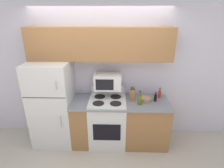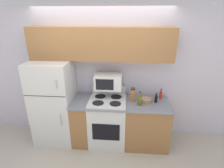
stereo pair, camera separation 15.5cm
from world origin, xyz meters
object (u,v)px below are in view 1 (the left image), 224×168
object	(u,v)px
bowl	(146,99)
bottle_hot_sauce	(160,94)
refrigerator	(53,104)
microwave	(108,82)
stove	(108,121)
knife_block	(132,95)
bottle_soy_sauce	(155,98)
bottle_olive_oil	(140,99)

from	to	relation	value
bowl	bottle_hot_sauce	size ratio (longest dim) A/B	1.03
refrigerator	microwave	bearing A→B (deg)	6.30
stove	knife_block	distance (m)	0.70
refrigerator	microwave	xyz separation A→B (m)	(1.03, 0.11, 0.42)
knife_block	refrigerator	bearing A→B (deg)	-178.97
microwave	bottle_soy_sauce	distance (m)	0.92
bottle_soy_sauce	stove	bearing A→B (deg)	-177.62
stove	knife_block	world-z (taller)	knife_block
bowl	bottle_soy_sauce	size ratio (longest dim) A/B	1.15
bottle_olive_oil	bottle_soy_sauce	world-z (taller)	bottle_olive_oil
microwave	bottle_hot_sauce	distance (m)	1.01
bottle_olive_oil	knife_block	bearing A→B (deg)	125.38
bowl	bottle_olive_oil	bearing A→B (deg)	-134.37
stove	refrigerator	bearing A→B (deg)	178.52
microwave	bowl	distance (m)	0.76
refrigerator	knife_block	world-z (taller)	refrigerator
microwave	bowl	size ratio (longest dim) A/B	2.36
stove	microwave	size ratio (longest dim) A/B	2.20
knife_block	bottle_olive_oil	size ratio (longest dim) A/B	1.07
stove	bowl	xyz separation A→B (m)	(0.70, 0.02, 0.45)
knife_block	bowl	bearing A→B (deg)	-7.23
microwave	bottle_hot_sauce	size ratio (longest dim) A/B	2.44
bottle_soy_sauce	refrigerator	bearing A→B (deg)	-179.70
stove	microwave	xyz separation A→B (m)	(0.00, 0.14, 0.75)
bottle_olive_oil	bottle_hot_sauce	distance (m)	0.51
bottle_hot_sauce	bowl	bearing A→B (deg)	-149.70
bottle_hot_sauce	bottle_olive_oil	bearing A→B (deg)	-144.28
stove	bottle_hot_sauce	bearing A→B (deg)	10.93
bottle_hot_sauce	bottle_soy_sauce	bearing A→B (deg)	-125.29
microwave	knife_block	bearing A→B (deg)	-10.89
refrigerator	bowl	bearing A→B (deg)	-0.14
stove	bottle_soy_sauce	xyz separation A→B (m)	(0.87, 0.04, 0.48)
bottle_hot_sauce	bottle_soy_sauce	size ratio (longest dim) A/B	1.11
microwave	bottle_olive_oil	distance (m)	0.66
microwave	bottle_hot_sauce	bearing A→B (deg)	2.89
knife_block	bottle_hot_sauce	distance (m)	0.55
bottle_olive_oil	bottle_soy_sauce	xyz separation A→B (m)	(0.30, 0.14, -0.03)
refrigerator	microwave	size ratio (longest dim) A/B	3.28
stove	bottle_olive_oil	bearing A→B (deg)	-10.73
refrigerator	bottle_soy_sauce	xyz separation A→B (m)	(1.90, 0.01, 0.15)
knife_block	bowl	size ratio (longest dim) A/B	1.34
knife_block	bottle_hot_sauce	xyz separation A→B (m)	(0.53, 0.14, -0.03)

